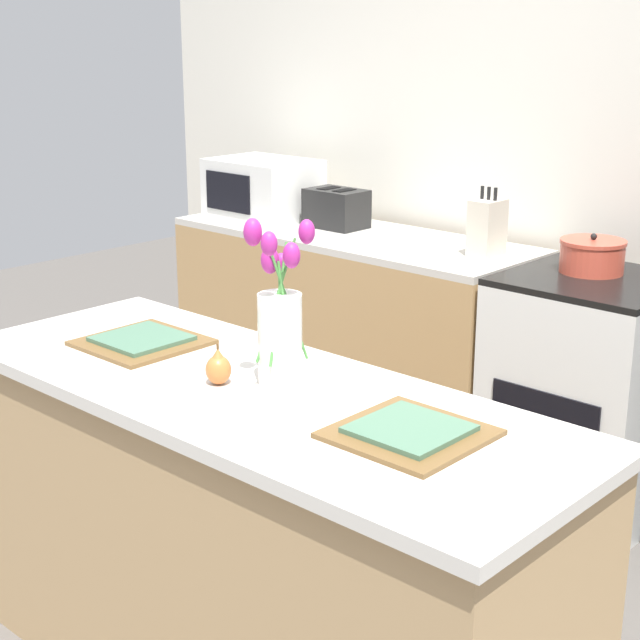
# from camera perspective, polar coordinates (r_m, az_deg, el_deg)

# --- Properties ---
(back_wall) EXTENTS (5.20, 0.08, 2.70)m
(back_wall) POSITION_cam_1_polar(r_m,az_deg,el_deg) (3.97, 17.67, 9.83)
(back_wall) COLOR silver
(back_wall) RESTS_ON ground_plane
(kitchen_island) EXTENTS (1.80, 0.66, 0.91)m
(kitchen_island) POSITION_cam_1_polar(r_m,az_deg,el_deg) (2.65, -3.76, -13.09)
(kitchen_island) COLOR tan
(kitchen_island) RESTS_ON ground_plane
(back_counter) EXTENTS (1.68, 0.60, 0.91)m
(back_counter) POSITION_cam_1_polar(r_m,az_deg,el_deg) (4.40, 1.80, -0.73)
(back_counter) COLOR tan
(back_counter) RESTS_ON ground_plane
(stove_range) EXTENTS (0.60, 0.61, 0.91)m
(stove_range) POSITION_cam_1_polar(r_m,az_deg,el_deg) (3.78, 15.20, -4.29)
(stove_range) COLOR silver
(stove_range) RESTS_ON ground_plane
(flower_vase) EXTENTS (0.12, 0.15, 0.43)m
(flower_vase) POSITION_cam_1_polar(r_m,az_deg,el_deg) (2.42, -2.37, -0.17)
(flower_vase) COLOR silver
(flower_vase) RESTS_ON kitchen_island
(pear_figurine) EXTENTS (0.07, 0.07, 0.11)m
(pear_figurine) POSITION_cam_1_polar(r_m,az_deg,el_deg) (2.48, -5.94, -2.80)
(pear_figurine) COLOR #C66B33
(pear_figurine) RESTS_ON kitchen_island
(plate_setting_left) EXTENTS (0.31, 0.31, 0.02)m
(plate_setting_left) POSITION_cam_1_polar(r_m,az_deg,el_deg) (2.82, -10.32, -1.22)
(plate_setting_left) COLOR brown
(plate_setting_left) RESTS_ON kitchen_island
(plate_setting_right) EXTENTS (0.31, 0.31, 0.02)m
(plate_setting_right) POSITION_cam_1_polar(r_m,az_deg,el_deg) (2.18, 5.23, -6.51)
(plate_setting_right) COLOR brown
(plate_setting_right) RESTS_ON kitchen_island
(toaster) EXTENTS (0.28, 0.18, 0.17)m
(toaster) POSITION_cam_1_polar(r_m,az_deg,el_deg) (4.39, 0.96, 6.52)
(toaster) COLOR black
(toaster) RESTS_ON back_counter
(cooking_pot) EXTENTS (0.24, 0.24, 0.15)m
(cooking_pot) POSITION_cam_1_polar(r_m,az_deg,el_deg) (3.71, 15.55, 3.61)
(cooking_pot) COLOR #CC4C38
(cooking_pot) RESTS_ON stove_range
(microwave) EXTENTS (0.48, 0.37, 0.27)m
(microwave) POSITION_cam_1_polar(r_m,az_deg,el_deg) (4.63, -3.33, 7.65)
(microwave) COLOR white
(microwave) RESTS_ON back_counter
(knife_block) EXTENTS (0.10, 0.14, 0.27)m
(knife_block) POSITION_cam_1_polar(r_m,az_deg,el_deg) (3.89, 9.70, 5.34)
(knife_block) COLOR beige
(knife_block) RESTS_ON back_counter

